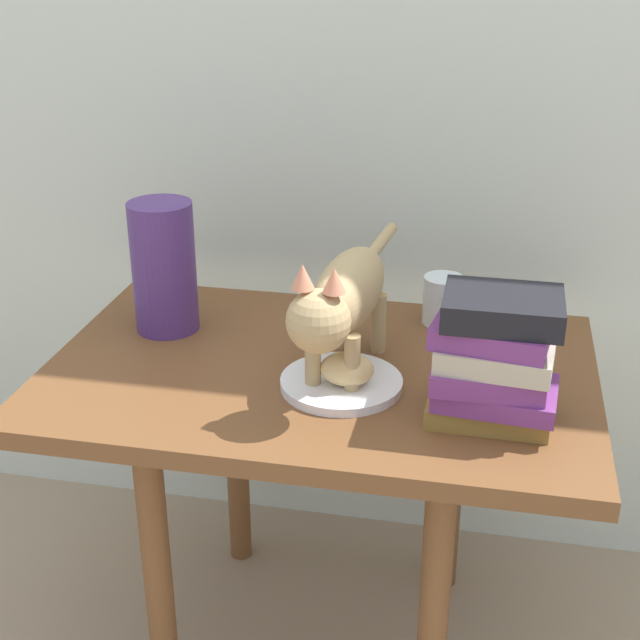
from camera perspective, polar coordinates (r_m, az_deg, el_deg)
The scene contains 8 objects.
side_table at distance 1.45m, azimuth -0.00°, elevation -5.74°, with size 0.86×0.57×0.57m.
plate at distance 1.34m, azimuth 1.38°, elevation -4.05°, with size 0.19×0.19×0.01m, color white.
bread_roll at distance 1.32m, azimuth 1.74°, elevation -3.15°, with size 0.08×0.06×0.05m, color #E0BC7A.
cat at distance 1.32m, azimuth 1.50°, elevation 1.40°, with size 0.12×0.48×0.23m.
book_stack at distance 1.25m, azimuth 11.08°, elevation -2.49°, with size 0.18×0.14×0.19m.
green_vase at distance 1.52m, azimuth -9.96°, elevation 3.35°, with size 0.11×0.11×0.22m, color #4C2D72.
candle_jar at distance 1.56m, azimuth 7.86°, elevation 1.12°, with size 0.07×0.07×0.08m.
tv_remote at distance 1.54m, azimuth 12.18°, elevation -0.59°, with size 0.15×0.04×0.02m, color black.
Camera 1 is at (0.25, -1.23, 1.22)m, focal length 50.01 mm.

